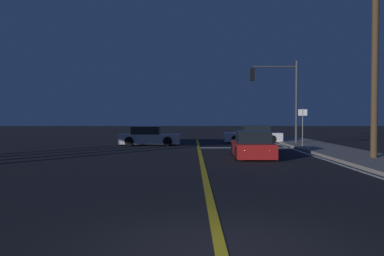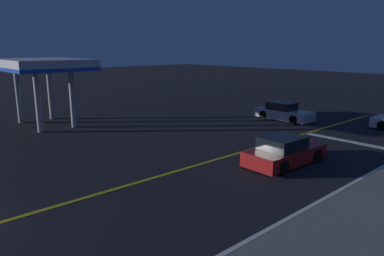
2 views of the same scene
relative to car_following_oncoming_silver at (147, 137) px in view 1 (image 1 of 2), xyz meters
The scene contains 11 objects.
ground_plane 23.68m from the car_following_oncoming_silver, 81.38° to the right, with size 160.00×160.00×0.00m, color black.
sidewalk_right 16.68m from the car_following_oncoming_silver, 47.36° to the right, with size 3.20×40.12×0.15m, color gray.
lane_line_center 12.78m from the car_following_oncoming_silver, 73.86° to the right, with size 0.20×37.89×0.01m, color gold.
lane_line_edge_right 15.49m from the car_following_oncoming_silver, 52.41° to the right, with size 0.16×37.89×0.01m, color white.
stop_bar 7.14m from the car_following_oncoming_silver, 21.58° to the right, with size 6.14×0.50×0.01m, color white.
car_following_oncoming_silver is the anchor object (origin of this frame).
car_distant_tail_red 10.87m from the car_following_oncoming_silver, 55.70° to the right, with size 2.03×4.36×1.34m.
car_lead_oncoming_white 8.35m from the car_following_oncoming_silver, 18.98° to the left, with size 4.50×2.08×1.34m.
traffic_signal_near_right 9.93m from the car_following_oncoming_silver, ahead, with size 3.35×0.28×5.97m.
utility_pole_right 16.16m from the car_following_oncoming_silver, 41.82° to the right, with size 1.97×0.31×9.54m.
street_sign_corner 10.72m from the car_following_oncoming_silver, 17.01° to the right, with size 0.56×0.13×2.56m.
Camera 1 is at (-0.45, -6.30, 2.09)m, focal length 38.89 mm.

